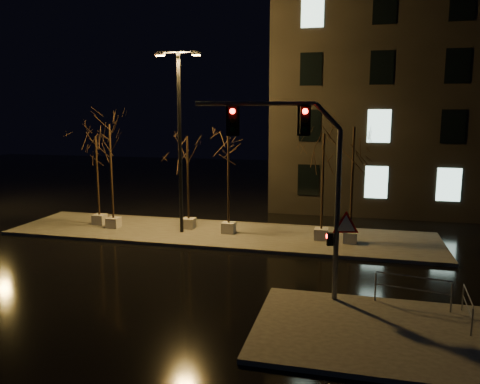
# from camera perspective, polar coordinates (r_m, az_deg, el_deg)

# --- Properties ---
(ground) EXTENTS (90.00, 90.00, 0.00)m
(ground) POSITION_cam_1_polar(r_m,az_deg,el_deg) (18.90, -7.83, -9.80)
(ground) COLOR black
(ground) RESTS_ON ground
(median) EXTENTS (22.00, 5.00, 0.15)m
(median) POSITION_cam_1_polar(r_m,az_deg,el_deg) (24.30, -2.63, -5.12)
(median) COLOR #413F3A
(median) RESTS_ON ground
(sidewalk_corner) EXTENTS (7.00, 5.00, 0.15)m
(sidewalk_corner) POSITION_cam_1_polar(r_m,az_deg,el_deg) (14.46, 16.38, -16.10)
(sidewalk_corner) COLOR #413F3A
(sidewalk_corner) RESTS_ON ground
(building) EXTENTS (25.00, 12.00, 15.00)m
(building) POSITION_cam_1_polar(r_m,az_deg,el_deg) (35.34, 26.21, 10.67)
(building) COLOR black
(building) RESTS_ON ground
(tree_0) EXTENTS (1.80, 1.80, 4.97)m
(tree_0) POSITION_cam_1_polar(r_m,az_deg,el_deg) (26.60, -17.11, 4.17)
(tree_0) COLOR #B0ACA4
(tree_0) RESTS_ON median
(tree_1) EXTENTS (1.80, 1.80, 5.68)m
(tree_1) POSITION_cam_1_polar(r_m,az_deg,el_deg) (25.53, -15.56, 5.24)
(tree_1) COLOR #B0ACA4
(tree_1) RESTS_ON median
(tree_2) EXTENTS (1.80, 1.80, 5.02)m
(tree_2) POSITION_cam_1_polar(r_m,az_deg,el_deg) (24.63, -6.43, 4.22)
(tree_2) COLOR #B0ACA4
(tree_2) RESTS_ON median
(tree_3) EXTENTS (1.80, 1.80, 5.17)m
(tree_3) POSITION_cam_1_polar(r_m,az_deg,el_deg) (23.51, -1.43, 4.29)
(tree_3) COLOR #B0ACA4
(tree_3) RESTS_ON median
(tree_4) EXTENTS (1.80, 1.80, 5.27)m
(tree_4) POSITION_cam_1_polar(r_m,az_deg,el_deg) (22.58, 10.13, 4.12)
(tree_4) COLOR #B0ACA4
(tree_4) RESTS_ON median
(tree_5) EXTENTS (1.80, 1.80, 5.61)m
(tree_5) POSITION_cam_1_polar(r_m,az_deg,el_deg) (22.24, 13.64, 4.58)
(tree_5) COLOR #B0ACA4
(tree_5) RESTS_ON median
(traffic_signal_mast) EXTENTS (5.19, 1.20, 6.46)m
(traffic_signal_mast) POSITION_cam_1_polar(r_m,az_deg,el_deg) (15.00, 8.00, 2.39)
(traffic_signal_mast) COLOR #5A5C61
(traffic_signal_mast) RESTS_ON sidewalk_corner
(streetlight_main) EXTENTS (2.27, 0.51, 9.09)m
(streetlight_main) POSITION_cam_1_polar(r_m,az_deg,el_deg) (23.79, -7.37, 7.47)
(streetlight_main) COLOR black
(streetlight_main) RESTS_ON median
(guard_rail_a) EXTENTS (2.30, 0.46, 1.01)m
(guard_rail_a) POSITION_cam_1_polar(r_m,az_deg,el_deg) (16.12, 20.31, -10.76)
(guard_rail_a) COLOR #5A5C61
(guard_rail_a) RESTS_ON sidewalk_corner
(guard_rail_b) EXTENTS (0.17, 1.83, 0.87)m
(guard_rail_b) POSITION_cam_1_polar(r_m,az_deg,el_deg) (15.61, 25.99, -12.21)
(guard_rail_b) COLOR #5A5C61
(guard_rail_b) RESTS_ON sidewalk_corner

